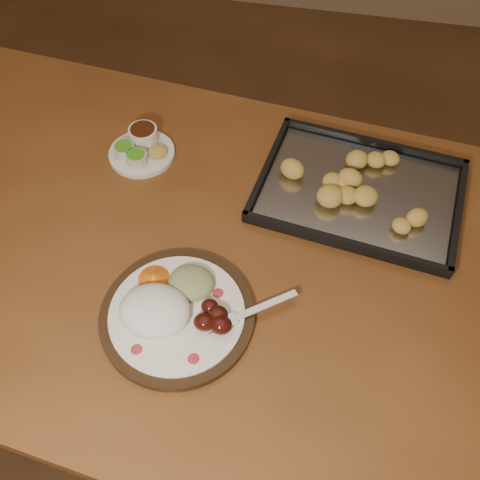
# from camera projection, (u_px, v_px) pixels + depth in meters

# --- Properties ---
(ground) EXTENTS (4.00, 4.00, 0.00)m
(ground) POSITION_uv_depth(u_px,v_px,m) (165.00, 323.00, 1.78)
(ground) COLOR brown
(ground) RESTS_ON ground
(dining_table) EXTENTS (1.59, 1.07, 0.75)m
(dining_table) POSITION_uv_depth(u_px,v_px,m) (207.00, 273.00, 1.12)
(dining_table) COLOR brown
(dining_table) RESTS_ON ground
(dinner_plate) EXTENTS (0.34, 0.27, 0.06)m
(dinner_plate) POSITION_uv_depth(u_px,v_px,m) (173.00, 310.00, 0.94)
(dinner_plate) COLOR black
(dinner_plate) RESTS_ON dining_table
(condiment_saucer) EXTENTS (0.15, 0.15, 0.05)m
(condiment_saucer) POSITION_uv_depth(u_px,v_px,m) (141.00, 148.00, 1.18)
(condiment_saucer) COLOR silver
(condiment_saucer) RESTS_ON dining_table
(baking_tray) EXTENTS (0.45, 0.36, 0.04)m
(baking_tray) POSITION_uv_depth(u_px,v_px,m) (359.00, 190.00, 1.11)
(baking_tray) COLOR black
(baking_tray) RESTS_ON dining_table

